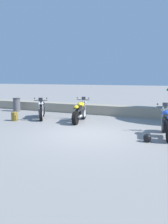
{
  "coord_description": "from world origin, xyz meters",
  "views": [
    {
      "loc": [
        3.2,
        -7.79,
        2.13
      ],
      "look_at": [
        -0.69,
        1.2,
        0.65
      ],
      "focal_mm": 36.03,
      "sensor_mm": 36.0,
      "label": 1
    }
  ],
  "objects": [
    {
      "name": "ground_plane",
      "position": [
        0.0,
        0.0,
        0.0
      ],
      "size": [
        120.0,
        120.0,
        0.0
      ],
      "primitive_type": "plane",
      "color": "gray"
    },
    {
      "name": "rider_helmet",
      "position": [
        2.24,
        -0.21,
        0.14
      ],
      "size": [
        0.28,
        0.28,
        0.28
      ],
      "color": "black",
      "rests_on": "ground"
    },
    {
      "name": "stone_wall",
      "position": [
        0.0,
        4.8,
        0.28
      ],
      "size": [
        36.0,
        0.8,
        0.55
      ],
      "primitive_type": "cube",
      "color": "gray",
      "rests_on": "ground"
    },
    {
      "name": "motorcycle_black_near_left",
      "position": [
        -3.55,
        2.12,
        0.49
      ],
      "size": [
        1.24,
        1.84,
        1.18
      ],
      "color": "black",
      "rests_on": "ground"
    },
    {
      "name": "rider_backpack",
      "position": [
        -4.44,
        1.05,
        0.24
      ],
      "size": [
        0.3,
        0.33,
        0.47
      ],
      "color": "brown",
      "rests_on": "ground"
    },
    {
      "name": "trash_bin",
      "position": [
        -6.54,
        3.73,
        0.43
      ],
      "size": [
        0.46,
        0.46,
        0.86
      ],
      "color": "#4C4C51",
      "rests_on": "ground"
    },
    {
      "name": "motorcycle_blue_far_right",
      "position": [
        2.79,
        0.81,
        0.49
      ],
      "size": [
        0.79,
        2.05,
        1.18
      ],
      "color": "black",
      "rests_on": "ground"
    },
    {
      "name": "motorcycle_yellow_centre",
      "position": [
        -1.32,
        2.12,
        0.49
      ],
      "size": [
        0.74,
        2.06,
        1.18
      ],
      "color": "black",
      "rests_on": "ground"
    }
  ]
}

